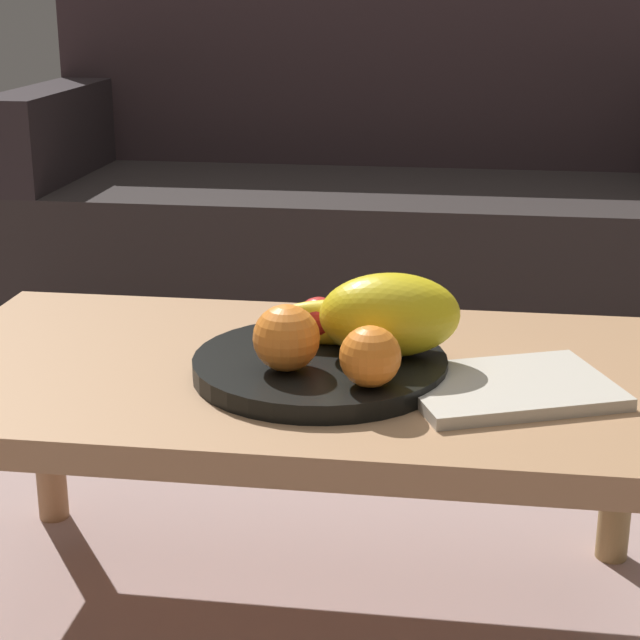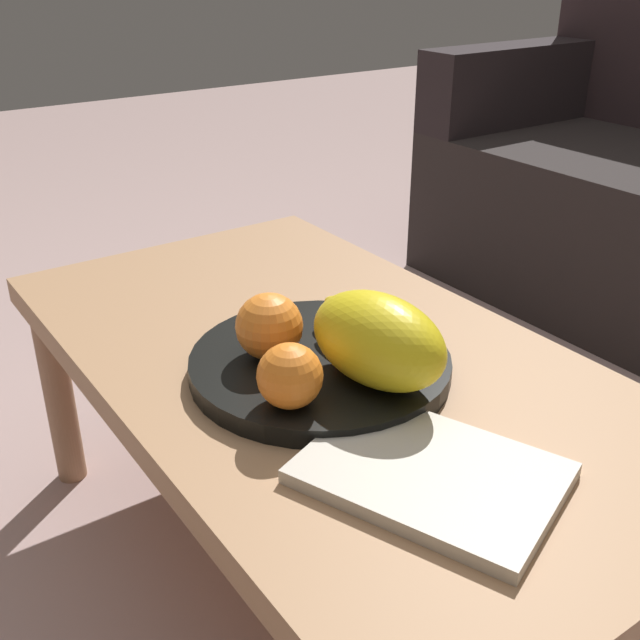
{
  "view_description": "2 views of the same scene",
  "coord_description": "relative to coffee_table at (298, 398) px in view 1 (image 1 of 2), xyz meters",
  "views": [
    {
      "loc": [
        0.22,
        -1.3,
        0.88
      ],
      "look_at": [
        0.03,
        -0.03,
        0.46
      ],
      "focal_mm": 59.45,
      "sensor_mm": 36.0,
      "label": 1
    },
    {
      "loc": [
        0.72,
        -0.51,
        0.88
      ],
      "look_at": [
        0.03,
        -0.03,
        0.46
      ],
      "focal_mm": 42.75,
      "sensor_mm": 36.0,
      "label": 2
    }
  ],
  "objects": [
    {
      "name": "apple_front",
      "position": [
        0.02,
        0.03,
        0.1
      ],
      "size": [
        0.06,
        0.06,
        0.06
      ],
      "primitive_type": "sphere",
      "color": "red",
      "rests_on": "fruit_bowl"
    },
    {
      "name": "orange_front",
      "position": [
        0.11,
        -0.12,
        0.11
      ],
      "size": [
        0.07,
        0.07,
        0.07
      ],
      "primitive_type": "sphere",
      "color": "orange",
      "rests_on": "fruit_bowl"
    },
    {
      "name": "melon_large_front",
      "position": [
        0.12,
        -0.01,
        0.13
      ],
      "size": [
        0.2,
        0.14,
        0.11
      ],
      "primitive_type": "ellipsoid",
      "rotation": [
        0.0,
        0.0,
        0.17
      ],
      "color": "yellow",
      "rests_on": "fruit_bowl"
    },
    {
      "name": "coffee_table",
      "position": [
        0.0,
        0.0,
        0.0
      ],
      "size": [
        1.01,
        0.56,
        0.39
      ],
      "color": "#AA7D55",
      "rests_on": "ground_plane"
    },
    {
      "name": "banana_bunch",
      "position": [
        0.05,
        0.02,
        0.1
      ],
      "size": [
        0.17,
        0.07,
        0.06
      ],
      "color": "yellow",
      "rests_on": "fruit_bowl"
    },
    {
      "name": "orange_left",
      "position": [
        -0.0,
        -0.08,
        0.11
      ],
      "size": [
        0.08,
        0.08,
        0.08
      ],
      "primitive_type": "sphere",
      "color": "orange",
      "rests_on": "fruit_bowl"
    },
    {
      "name": "ground_plane",
      "position": [
        0.0,
        0.0,
        -0.34
      ],
      "size": [
        8.0,
        8.0,
        0.0
      ],
      "primitive_type": "plane",
      "color": "#A88A85"
    },
    {
      "name": "fruit_bowl",
      "position": [
        0.03,
        -0.03,
        0.06
      ],
      "size": [
        0.33,
        0.33,
        0.03
      ],
      "primitive_type": "cylinder",
      "color": "black",
      "rests_on": "coffee_table"
    },
    {
      "name": "magazine",
      "position": [
        0.27,
        -0.06,
        0.05
      ],
      "size": [
        0.3,
        0.26,
        0.02
      ],
      "primitive_type": "cube",
      "rotation": [
        0.0,
        0.0,
        0.38
      ],
      "color": "beige",
      "rests_on": "coffee_table"
    },
    {
      "name": "couch",
      "position": [
        -0.04,
        1.33,
        -0.04
      ],
      "size": [
        1.7,
        0.7,
        0.9
      ],
      "color": "black",
      "rests_on": "ground_plane"
    }
  ]
}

